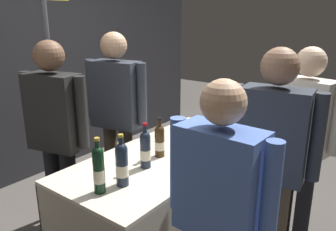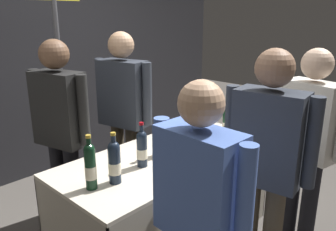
{
  "view_description": "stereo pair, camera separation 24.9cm",
  "coord_description": "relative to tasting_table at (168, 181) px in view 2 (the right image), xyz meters",
  "views": [
    {
      "loc": [
        -1.9,
        -1.45,
        1.81
      ],
      "look_at": [
        0.0,
        0.0,
        1.09
      ],
      "focal_mm": 36.06,
      "sensor_mm": 36.0,
      "label": 1
    },
    {
      "loc": [
        -1.74,
        -1.64,
        1.81
      ],
      "look_at": [
        0.0,
        0.0,
        1.09
      ],
      "focal_mm": 36.06,
      "sensor_mm": 36.0,
      "label": 2
    }
  ],
  "objects": [
    {
      "name": "display_bottle_1",
      "position": [
        -0.29,
        -0.03,
        0.37
      ],
      "size": [
        0.07,
        0.07,
        0.32
      ],
      "color": "#192333",
      "rests_on": "tasting_table"
    },
    {
      "name": "taster_foreground_centre",
      "position": [
        0.66,
        -0.79,
        0.4
      ],
      "size": [
        0.29,
        0.56,
        1.59
      ],
      "rotation": [
        0.0,
        0.0,
        1.36
      ],
      "color": "black",
      "rests_on": "ground_plane"
    },
    {
      "name": "display_bottle_3",
      "position": [
        -0.08,
        0.01,
        0.36
      ],
      "size": [
        0.07,
        0.07,
        0.3
      ],
      "color": "#38230F",
      "rests_on": "tasting_table"
    },
    {
      "name": "taster_foreground_left",
      "position": [
        0.04,
        -0.78,
        0.42
      ],
      "size": [
        0.26,
        0.57,
        1.63
      ],
      "rotation": [
        0.0,
        0.0,
        1.7
      ],
      "color": "#4C4233",
      "rests_on": "ground_plane"
    },
    {
      "name": "display_bottle_0",
      "position": [
        -0.57,
        -0.08,
        0.38
      ],
      "size": [
        0.08,
        0.08,
        0.33
      ],
      "color": "#192333",
      "rests_on": "tasting_table"
    },
    {
      "name": "display_bottle_2",
      "position": [
        0.65,
        -0.09,
        0.36
      ],
      "size": [
        0.07,
        0.07,
        0.29
      ],
      "color": "black",
      "rests_on": "tasting_table"
    },
    {
      "name": "back_partition",
      "position": [
        0.0,
        2.02,
        0.66
      ],
      "size": [
        5.88,
        0.12,
        2.43
      ],
      "primitive_type": "cube",
      "color": "#2D2D33",
      "rests_on": "ground_plane"
    },
    {
      "name": "tasting_table",
      "position": [
        0.0,
        0.0,
        0.0
      ],
      "size": [
        1.75,
        0.8,
        0.79
      ],
      "color": "beige",
      "rests_on": "ground_plane"
    },
    {
      "name": "vendor_presenter",
      "position": [
        0.13,
        0.68,
        0.46
      ],
      "size": [
        0.29,
        0.6,
        1.67
      ],
      "rotation": [
        0.0,
        0.0,
        -1.37
      ],
      "color": "#4C4233",
      "rests_on": "ground_plane"
    },
    {
      "name": "wine_glass_near_vendor",
      "position": [
        0.23,
        -0.26,
        0.32
      ],
      "size": [
        0.08,
        0.08,
        0.11
      ],
      "color": "silver",
      "rests_on": "tasting_table"
    },
    {
      "name": "taster_foreground_right",
      "position": [
        -0.6,
        -0.77,
        0.36
      ],
      "size": [
        0.22,
        0.58,
        1.54
      ],
      "rotation": [
        0.0,
        0.0,
        1.54
      ],
      "color": "#4C4233",
      "rests_on": "ground_plane"
    },
    {
      "name": "featured_wine_bottle",
      "position": [
        -0.71,
        -0.04,
        0.39
      ],
      "size": [
        0.07,
        0.07,
        0.35
      ],
      "color": "black",
      "rests_on": "tasting_table"
    },
    {
      "name": "vendor_assistant",
      "position": [
        -0.49,
        0.7,
        0.43
      ],
      "size": [
        0.3,
        0.57,
        1.63
      ],
      "rotation": [
        0.0,
        0.0,
        -1.33
      ],
      "color": "black",
      "rests_on": "ground_plane"
    },
    {
      "name": "booth_signpost",
      "position": [
        -0.26,
        1.05,
        0.75
      ],
      "size": [
        0.48,
        0.04,
        2.12
      ],
      "color": "#47474C",
      "rests_on": "ground_plane"
    }
  ]
}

